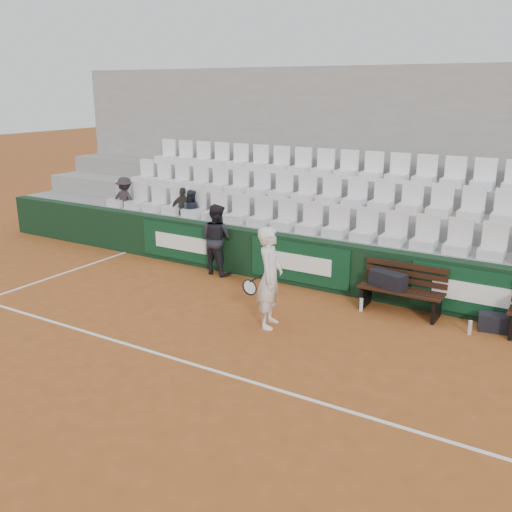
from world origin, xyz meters
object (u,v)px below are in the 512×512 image
Objects in this scene: water_bottle_near at (361,305)px; ball_kid at (217,239)px; spectator_b at (183,192)px; spectator_c at (190,193)px; sports_bag_ground at (493,322)px; bench_left at (400,301)px; spectator_a at (124,183)px; sports_bag_left at (388,280)px; water_bottle_far at (470,328)px; tennis_player at (270,278)px.

ball_kid reaches higher than water_bottle_near.
water_bottle_near is 5.35m from spectator_b.
ball_kid is 1.69m from spectator_c.
spectator_c reaches higher than water_bottle_near.
spectator_c reaches higher than sports_bag_ground.
bench_left is 0.97× the size of ball_kid.
spectator_c is at bearing 170.53° from spectator_a.
bench_left is 7.70m from spectator_a.
water_bottle_far is (1.53, -0.32, -0.47)m from sports_bag_left.
tennis_player is (-1.48, -1.71, 0.27)m from sports_bag_left.
spectator_b reaches higher than water_bottle_near.
spectator_a reaches higher than ball_kid.
tennis_player is at bearing -127.11° from water_bottle_near.
water_bottle_far is (1.28, -0.32, -0.10)m from bench_left.
ball_kid is 1.41× the size of spectator_b.
tennis_player is 3.06m from ball_kid.
ball_kid is at bearing 177.63° from bench_left.
water_bottle_near is 3.58m from ball_kid.
sports_bag_left is at bearing 49.22° from tennis_player.
sports_bag_ground reaches higher than water_bottle_near.
bench_left is 1.26× the size of spectator_a.
water_bottle_far is at bearing -1.49° from water_bottle_near.
sports_bag_left is 7.40m from spectator_a.
tennis_player is 1.58× the size of spectator_b.
ball_kid is (-2.40, 1.88, -0.09)m from tennis_player.
spectator_b reaches higher than spectator_c.
bench_left is 1.58m from sports_bag_ground.
sports_bag_ground is at bearing 8.17° from water_bottle_near.
sports_bag_ground is 7.19m from spectator_c.
spectator_a reaches higher than water_bottle_near.
spectator_a is 1.09× the size of spectator_b.
ball_kid is at bearing 177.48° from sports_bag_left.
spectator_c reaches higher than sports_bag_left.
spectator_c is at bearing -25.17° from ball_kid.
sports_bag_ground is at bearing 28.10° from tennis_player.
spectator_b reaches higher than bench_left.
spectator_c is at bearing 169.41° from sports_bag_left.
water_bottle_far is 0.16× the size of ball_kid.
sports_bag_ground is 0.27× the size of tennis_player.
sports_bag_ground is at bearing 1.80° from bench_left.
bench_left is at bearing 0.05° from sports_bag_left.
sports_bag_left is 2.73× the size of water_bottle_near.
bench_left is 3.16× the size of sports_bag_ground.
bench_left is 6.20× the size of water_bottle_near.
ball_kid is 1.29× the size of spectator_a.
water_bottle_near is at bearing 179.43° from ball_kid.
water_bottle_far is (1.91, -0.05, -0.00)m from water_bottle_near.
water_bottle_near is at bearing 143.52° from spectator_b.
bench_left is at bearing 22.99° from water_bottle_near.
water_bottle_near is at bearing 178.51° from water_bottle_far.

